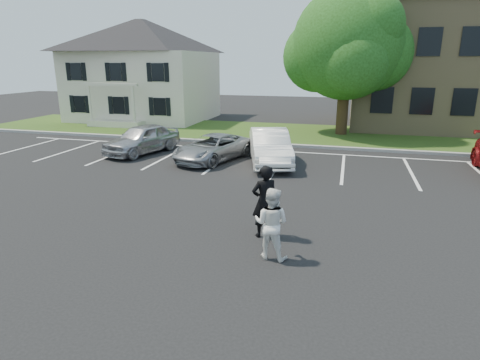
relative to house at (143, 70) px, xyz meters
name	(u,v)px	position (x,y,z in m)	size (l,w,h in m)	color
ground_plane	(230,234)	(13.00, -19.97, -3.83)	(90.00, 90.00, 0.00)	black
curb	(292,146)	(13.00, -7.97, -3.75)	(40.00, 0.30, 0.15)	gray
grass_strip	(301,134)	(13.00, -3.97, -3.79)	(44.00, 8.00, 0.08)	#2C471A
stall_lines	(313,161)	(14.40, -11.02, -3.82)	(34.00, 5.36, 0.01)	white
house	(143,70)	(0.00, 0.00, 0.00)	(10.30, 9.22, 7.60)	beige
tree	(349,47)	(15.57, -3.38, 1.52)	(7.80, 7.20, 8.80)	black
man_black_suit	(264,201)	(13.90, -19.84, -2.85)	(0.71, 0.47, 1.96)	black
man_white_shirt	(271,223)	(14.30, -21.00, -2.96)	(0.84, 0.66, 1.74)	white
car_silver_west	(142,139)	(5.85, -11.50, -3.09)	(1.74, 4.33, 1.47)	#B2B1B6
car_silver_minivan	(213,148)	(9.81, -12.08, -3.22)	(2.02, 4.37, 1.22)	#95969B
car_white_sedan	(270,147)	(12.52, -11.97, -3.05)	(1.64, 4.71, 1.55)	white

